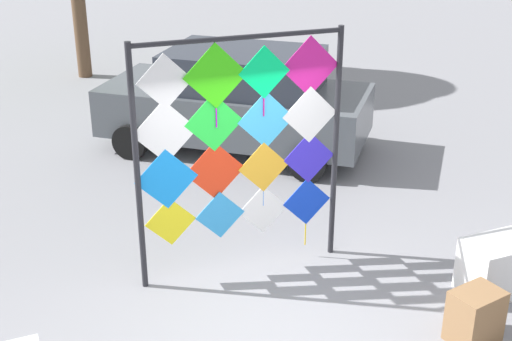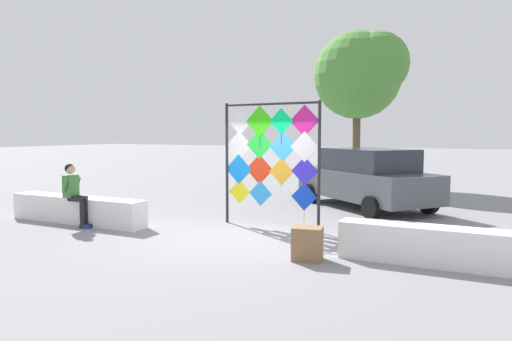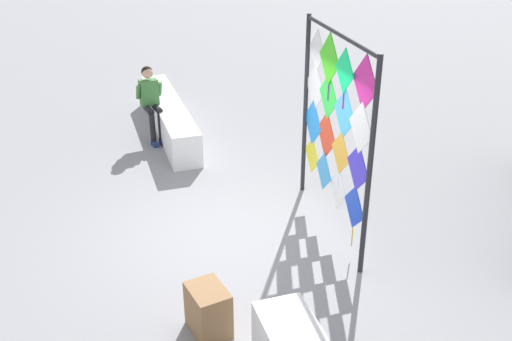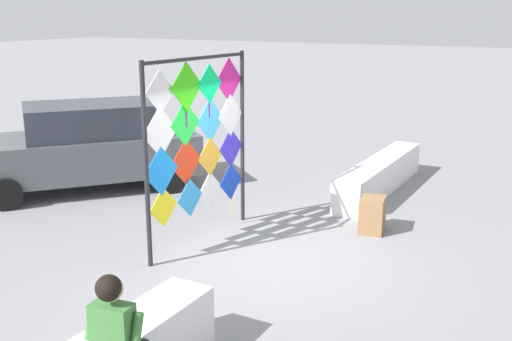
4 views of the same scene
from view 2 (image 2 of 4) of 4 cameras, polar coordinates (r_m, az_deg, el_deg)
ground at (r=9.78m, az=-2.54°, el=-8.47°), size 120.00×120.00×0.00m
plaza_ledge_left at (r=12.18m, az=-21.43°, el=-4.58°), size 3.97×0.55×0.65m
plaza_ledge_right at (r=8.35m, az=24.12°, el=-8.89°), size 3.97×0.55×0.65m
kite_display_rack at (r=10.68m, az=1.80°, el=1.97°), size 2.50×0.21×2.95m
seated_vendor at (r=11.59m, az=-21.72°, el=-2.28°), size 0.69×0.54×1.50m
parked_car at (r=13.90m, az=13.61°, el=-0.90°), size 4.74×4.41×1.76m
cardboard_box_large at (r=8.15m, az=6.45°, el=-9.06°), size 0.58×0.48×0.59m
tree_far_right at (r=19.88m, az=13.33°, el=11.87°), size 3.93×3.63×6.44m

